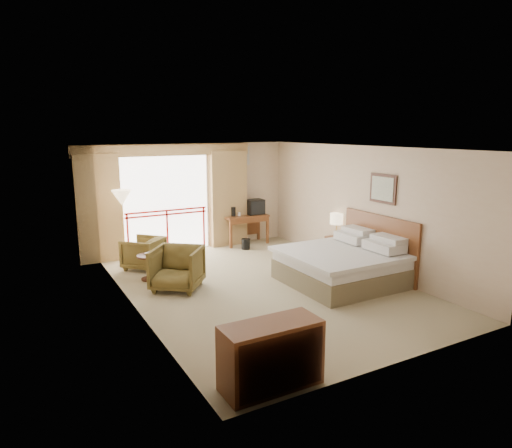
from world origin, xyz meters
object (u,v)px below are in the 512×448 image
tv (255,207)px  floor_lamp (122,201)px  wastebasket (246,244)px  nightstand (337,249)px  side_table (149,263)px  table_lamp (337,219)px  dresser (271,355)px  bed (343,265)px  armchair_far (144,268)px  desk (244,221)px  armchair_near (178,289)px

tv → floor_lamp: 3.67m
wastebasket → floor_lamp: 3.33m
nightstand → side_table: 4.34m
table_lamp → dresser: 5.74m
table_lamp → tv: 2.57m
bed → wastebasket: (-0.48, 3.28, -0.24)m
table_lamp → dresser: table_lamp is taller
floor_lamp → dresser: bearing=-86.9°
armchair_far → wastebasket: bearing=144.8°
wastebasket → side_table: size_ratio=0.53×
side_table → desk: bearing=29.9°
table_lamp → desk: table_lamp is taller
nightstand → tv: bearing=109.3°
bed → armchair_far: 4.36m
nightstand → dresser: bearing=-136.0°
desk → side_table: size_ratio=2.30×
table_lamp → wastebasket: size_ratio=1.97×
armchair_far → armchair_near: (0.21, -1.64, 0.00)m
bed → nightstand: size_ratio=3.77×
side_table → dresser: dresser is taller
tv → armchair_near: size_ratio=0.49×
bed → armchair_near: size_ratio=2.33×
tv → armchair_far: bearing=-153.3°
tv → armchair_near: bearing=-129.3°
tv → armchair_far: 3.58m
desk → wastebasket: size_ratio=4.38×
tv → wastebasket: (-0.56, -0.52, -0.85)m
wastebasket → armchair_far: (-2.76, -0.38, -0.14)m
armchair_far → armchair_near: 1.65m
bed → side_table: 3.93m
side_table → floor_lamp: size_ratio=0.30×
desk → nightstand: bearing=-64.3°
armchair_near → dresser: size_ratio=0.75×
nightstand → dresser: dresser is taller
wastebasket → armchair_far: size_ratio=0.35×
floor_lamp → armchair_near: bearing=-76.9°
armchair_near → floor_lamp: floor_lamp is taller
wastebasket → dresser: size_ratio=0.23×
wastebasket → floor_lamp: size_ratio=0.16×
side_table → table_lamp: bearing=-9.2°
armchair_near → table_lamp: bearing=40.2°
wastebasket → armchair_near: 3.26m
nightstand → armchair_near: 3.96m
table_lamp → desk: bearing=114.6°
tv → side_table: tv is taller
desk → armchair_near: bearing=-135.6°
bed → armchair_far: bearing=138.2°
desk → tv: size_ratio=2.68×
nightstand → desk: size_ratio=0.47×
desk → armchair_near: 3.88m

